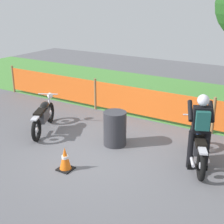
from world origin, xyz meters
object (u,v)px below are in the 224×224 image
motorcycle_trailing (197,144)px  traffic_cone (65,159)px  motorcycle_lead (43,116)px  spare_drum (115,128)px  rider_trailing (201,128)px

motorcycle_trailing → traffic_cone: 2.95m
motorcycle_lead → spare_drum: 2.17m
traffic_cone → rider_trailing: bearing=33.4°
motorcycle_lead → rider_trailing: 4.35m
rider_trailing → spare_drum: size_ratio=1.92×
rider_trailing → traffic_cone: 2.98m
motorcycle_trailing → spare_drum: motorcycle_trailing is taller
traffic_cone → spare_drum: 1.68m
spare_drum → rider_trailing: bearing=-1.5°
rider_trailing → spare_drum: 2.22m
rider_trailing → traffic_cone: (-2.42, -1.60, -0.69)m
motorcycle_trailing → traffic_cone: motorcycle_trailing is taller
motorcycle_lead → spare_drum: (2.15, 0.28, -0.01)m
motorcycle_trailing → traffic_cone: (-2.33, -1.80, -0.21)m
rider_trailing → traffic_cone: rider_trailing is taller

